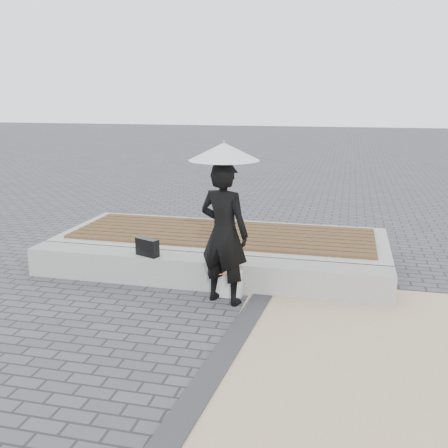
{
  "coord_description": "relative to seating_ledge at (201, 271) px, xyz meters",
  "views": [
    {
      "loc": [
        1.86,
        -4.73,
        2.5
      ],
      "look_at": [
        0.43,
        1.13,
        1.0
      ],
      "focal_mm": 41.23,
      "sensor_mm": 36.0,
      "label": 1
    }
  ],
  "objects": [
    {
      "name": "magazine",
      "position": [
        0.45,
        -0.35,
        0.16
      ],
      "size": [
        0.35,
        0.29,
        0.01
      ],
      "primitive_type": "cube",
      "rotation": [
        0.0,
        0.0,
        0.23
      ],
      "color": "#E74B2F",
      "rests_on": "canvas_tote"
    },
    {
      "name": "canvas_tote",
      "position": [
        0.45,
        -0.3,
        -0.02
      ],
      "size": [
        0.34,
        0.15,
        0.35
      ],
      "primitive_type": "cube",
      "rotation": [
        0.0,
        0.0,
        -0.04
      ],
      "color": "silver",
      "rests_on": "ground"
    },
    {
      "name": "ground",
      "position": [
        0.0,
        -1.6,
        -0.2
      ],
      "size": [
        80.0,
        80.0,
        0.0
      ],
      "primitive_type": "plane",
      "color": "#48484C",
      "rests_on": "ground"
    },
    {
      "name": "edging_band",
      "position": [
        0.75,
        -2.1,
        -0.18
      ],
      "size": [
        0.61,
        5.2,
        0.04
      ],
      "primitive_type": "cube",
      "rotation": [
        0.0,
        0.0,
        -0.07
      ],
      "color": "#313134",
      "rests_on": "ground"
    },
    {
      "name": "parasol",
      "position": [
        0.43,
        -0.47,
        1.67
      ],
      "size": [
        0.84,
        0.84,
        1.07
      ],
      "rotation": [
        0.0,
        0.0,
        0.42
      ],
      "color": "#A7A7AB",
      "rests_on": "ground"
    },
    {
      "name": "timber_decking",
      "position": [
        0.0,
        1.2,
        0.22
      ],
      "size": [
        4.6,
        1.6,
        0.04
      ],
      "primitive_type": null,
      "color": "brown",
      "rests_on": "timber_platform"
    },
    {
      "name": "timber_platform",
      "position": [
        0.0,
        1.2,
        0.0
      ],
      "size": [
        5.0,
        2.0,
        0.4
      ],
      "primitive_type": "cube",
      "color": "#B0AFAA",
      "rests_on": "ground"
    },
    {
      "name": "seating_ledge",
      "position": [
        0.0,
        0.0,
        0.0
      ],
      "size": [
        5.0,
        0.45,
        0.4
      ],
      "primitive_type": "cube",
      "color": "#979892",
      "rests_on": "ground"
    },
    {
      "name": "woman",
      "position": [
        0.43,
        -0.47,
        0.68
      ],
      "size": [
        0.74,
        0.59,
        1.77
      ],
      "primitive_type": "imported",
      "rotation": [
        0.0,
        0.0,
        2.84
      ],
      "color": "black",
      "rests_on": "ground"
    },
    {
      "name": "handbag",
      "position": [
        -0.73,
        -0.11,
        0.32
      ],
      "size": [
        0.36,
        0.24,
        0.24
      ],
      "primitive_type": "cube",
      "rotation": [
        0.0,
        0.0,
        -0.39
      ],
      "color": "black",
      "rests_on": "seating_ledge"
    }
  ]
}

